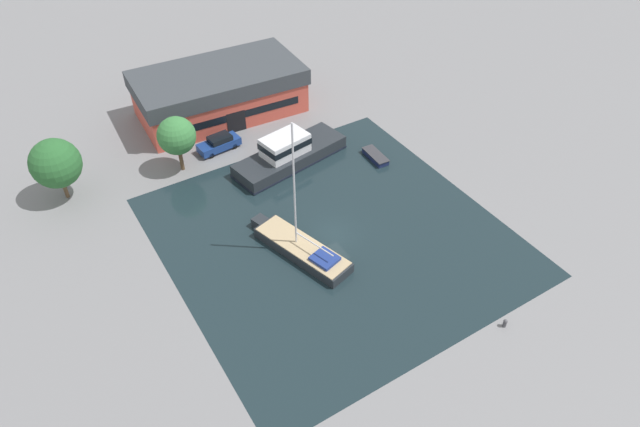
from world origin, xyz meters
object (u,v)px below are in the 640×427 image
warehouse_building (219,91)px  sailboat_moored (301,248)px  motor_cruiser (289,153)px  quay_tree_by_water (56,163)px  small_dinghy (375,156)px  quay_tree_near_building (177,136)px  parked_car (219,143)px

warehouse_building → sailboat_moored: (-3.98, -25.49, -2.13)m
motor_cruiser → quay_tree_by_water: bearing=63.0°
quay_tree_by_water → sailboat_moored: (15.60, -18.86, -3.45)m
sailboat_moored → small_dinghy: 16.08m
quay_tree_near_building → small_dinghy: size_ratio=1.70×
quay_tree_by_water → sailboat_moored: sailboat_moored is taller
sailboat_moored → small_dinghy: sailboat_moored is taller
parked_car → small_dinghy: size_ratio=1.34×
parked_car → small_dinghy: 16.95m
warehouse_building → quay_tree_by_water: size_ratio=3.02×
quay_tree_near_building → sailboat_moored: size_ratio=0.46×
sailboat_moored → quay_tree_near_building: bearing=87.8°
quay_tree_by_water → motor_cruiser: bearing=-17.1°
parked_car → motor_cruiser: bearing=-144.8°
parked_car → small_dinghy: (13.42, -10.35, -0.53)m
parked_car → motor_cruiser: 8.02m
quay_tree_by_water → motor_cruiser: size_ratio=0.49×
quay_tree_by_water → quay_tree_near_building: bearing=-8.6°
small_dinghy → warehouse_building: bearing=123.0°
motor_cruiser → small_dinghy: motor_cruiser is taller
quay_tree_near_building → small_dinghy: bearing=-26.6°
parked_car → motor_cruiser: size_ratio=0.36×
parked_car → sailboat_moored: size_ratio=0.36×
parked_car → small_dinghy: parked_car is taller
warehouse_building → motor_cruiser: bearing=-79.2°
quay_tree_by_water → warehouse_building: bearing=18.7°
parked_car → sailboat_moored: sailboat_moored is taller
motor_cruiser → small_dinghy: bearing=-127.4°
quay_tree_near_building → sailboat_moored: bearing=-76.0°
parked_car → sailboat_moored: bearing=173.0°
quay_tree_by_water → small_dinghy: bearing=-20.1°
quay_tree_by_water → motor_cruiser: quay_tree_by_water is taller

